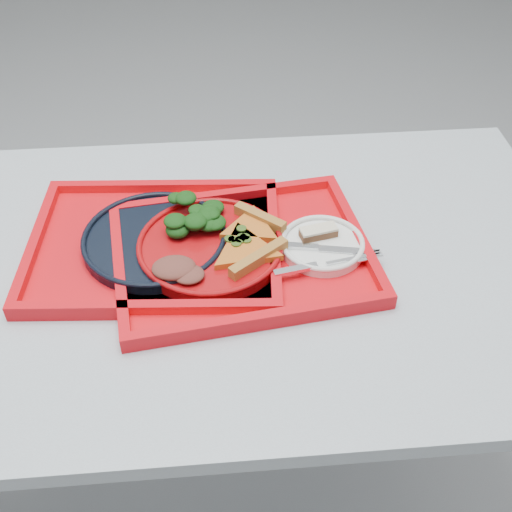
% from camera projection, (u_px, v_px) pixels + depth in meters
% --- Properties ---
extents(ground, '(10.00, 10.00, 0.00)m').
position_uv_depth(ground, '(178.00, 477.00, 1.65)').
color(ground, gray).
rests_on(ground, ground).
extents(table, '(1.60, 0.80, 0.75)m').
position_uv_depth(table, '(148.00, 294.00, 1.19)').
color(table, '#9AA3AD').
rests_on(table, ground).
extents(tray_main, '(0.49, 0.40, 0.01)m').
position_uv_depth(tray_main, '(242.00, 256.00, 1.15)').
color(tray_main, red).
rests_on(tray_main, table).
extents(tray_far, '(0.47, 0.38, 0.01)m').
position_uv_depth(tray_far, '(156.00, 246.00, 1.17)').
color(tray_far, red).
rests_on(tray_far, table).
extents(dinner_plate, '(0.26, 0.26, 0.02)m').
position_uv_depth(dinner_plate, '(211.00, 248.00, 1.14)').
color(dinner_plate, '#A50B0E').
rests_on(dinner_plate, tray_main).
extents(side_plate, '(0.15, 0.15, 0.01)m').
position_uv_depth(side_plate, '(322.00, 247.00, 1.15)').
color(side_plate, white).
rests_on(side_plate, tray_main).
extents(navy_plate, '(0.26, 0.26, 0.02)m').
position_uv_depth(navy_plate, '(155.00, 241.00, 1.16)').
color(navy_plate, black).
rests_on(navy_plate, tray_far).
extents(pizza_slice_a, '(0.18, 0.18, 0.02)m').
position_uv_depth(pizza_slice_a, '(245.00, 248.00, 1.12)').
color(pizza_slice_a, gold).
rests_on(pizza_slice_a, dinner_plate).
extents(pizza_slice_b, '(0.16, 0.16, 0.02)m').
position_uv_depth(pizza_slice_b, '(250.00, 226.00, 1.16)').
color(pizza_slice_b, gold).
rests_on(pizza_slice_b, dinner_plate).
extents(salad_heap, '(0.10, 0.09, 0.05)m').
position_uv_depth(salad_heap, '(198.00, 209.00, 1.17)').
color(salad_heap, black).
rests_on(salad_heap, dinner_plate).
extents(meat_portion, '(0.08, 0.06, 0.02)m').
position_uv_depth(meat_portion, '(174.00, 268.00, 1.08)').
color(meat_portion, brown).
rests_on(meat_portion, dinner_plate).
extents(dessert_bar, '(0.07, 0.04, 0.02)m').
position_uv_depth(dessert_bar, '(318.00, 232.00, 1.16)').
color(dessert_bar, '#502B1A').
rests_on(dessert_bar, side_plate).
extents(knife, '(0.18, 0.05, 0.01)m').
position_uv_depth(knife, '(327.00, 248.00, 1.13)').
color(knife, silver).
rests_on(knife, side_plate).
extents(fork, '(0.19, 0.06, 0.01)m').
position_uv_depth(fork, '(325.00, 264.00, 1.10)').
color(fork, silver).
rests_on(fork, side_plate).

